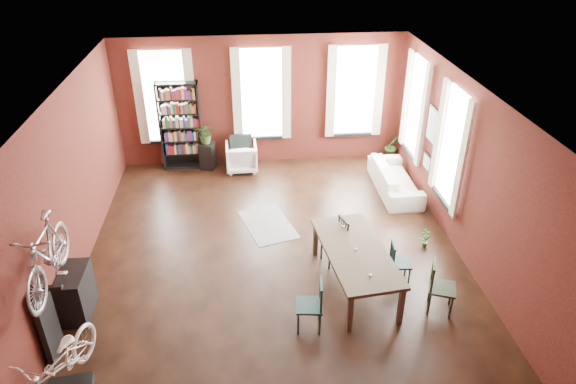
{
  "coord_description": "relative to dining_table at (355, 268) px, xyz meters",
  "views": [
    {
      "loc": [
        -0.5,
        -7.55,
        5.85
      ],
      "look_at": [
        0.28,
        0.6,
        1.22
      ],
      "focal_mm": 32.0,
      "sensor_mm": 36.0,
      "label": 1
    }
  ],
  "objects": [
    {
      "name": "room",
      "position": [
        -1.06,
        1.28,
        1.76
      ],
      "size": [
        9.0,
        9.04,
        3.22
      ],
      "color": "black",
      "rests_on": "ground"
    },
    {
      "name": "dining_table",
      "position": [
        0.0,
        0.0,
        0.0
      ],
      "size": [
        1.26,
        2.31,
        0.75
      ],
      "primitive_type": "cube",
      "rotation": [
        0.0,
        0.0,
        0.12
      ],
      "color": "#4B3D2D",
      "rests_on": "ground"
    },
    {
      "name": "dining_chair_a",
      "position": [
        -0.91,
        -0.93,
        0.07
      ],
      "size": [
        0.45,
        0.45,
        0.88
      ],
      "primitive_type": "cube",
      "rotation": [
        0.0,
        0.0,
        -1.69
      ],
      "color": "#1C3E3E",
      "rests_on": "ground"
    },
    {
      "name": "dining_chair_b",
      "position": [
        -0.23,
        0.72,
        0.07
      ],
      "size": [
        0.51,
        0.51,
        0.89
      ],
      "primitive_type": "cube",
      "rotation": [
        0.0,
        0.0,
        -1.28
      ],
      "color": "black",
      "rests_on": "ground"
    },
    {
      "name": "dining_chair_c",
      "position": [
        1.27,
        -0.73,
        0.08
      ],
      "size": [
        0.54,
        0.54,
        0.91
      ],
      "primitive_type": "cube",
      "rotation": [
        0.0,
        0.0,
        1.21
      ],
      "color": "#20301C",
      "rests_on": "ground"
    },
    {
      "name": "dining_chair_d",
      "position": [
        0.82,
        0.05,
        0.01
      ],
      "size": [
        0.39,
        0.39,
        0.77
      ],
      "primitive_type": "cube",
      "rotation": [
        0.0,
        0.0,
        1.48
      ],
      "color": "#173134",
      "rests_on": "ground"
    },
    {
      "name": "bookshelf",
      "position": [
        -3.31,
        4.97,
        0.72
      ],
      "size": [
        1.0,
        0.32,
        2.2
      ],
      "primitive_type": "cube",
      "color": "black",
      "rests_on": "ground"
    },
    {
      "name": "white_armchair",
      "position": [
        -1.86,
        4.66,
        0.01
      ],
      "size": [
        0.77,
        0.72,
        0.77
      ],
      "primitive_type": "imported",
      "rotation": [
        0.0,
        0.0,
        3.16
      ],
      "color": "white",
      "rests_on": "ground"
    },
    {
      "name": "cream_sofa",
      "position": [
        1.64,
        3.27,
        0.03
      ],
      "size": [
        0.61,
        2.08,
        0.81
      ],
      "primitive_type": "imported",
      "rotation": [
        0.0,
        0.0,
        1.57
      ],
      "color": "beige",
      "rests_on": "ground"
    },
    {
      "name": "striped_rug",
      "position": [
        -1.37,
        2.08,
        -0.37
      ],
      "size": [
        1.26,
        1.62,
        0.01
      ],
      "primitive_type": "cube",
      "rotation": [
        0.0,
        0.0,
        0.29
      ],
      "color": "black",
      "rests_on": "ground"
    },
    {
      "name": "bike_wall_rack",
      "position": [
        -4.71,
        -1.13,
        0.27
      ],
      "size": [
        0.16,
        0.6,
        1.3
      ],
      "primitive_type": "cube",
      "color": "black",
      "rests_on": "ground"
    },
    {
      "name": "console_table",
      "position": [
        -4.59,
        -0.23,
        0.02
      ],
      "size": [
        0.4,
        0.8,
        0.8
      ],
      "primitive_type": "cube",
      "color": "black",
      "rests_on": "ground"
    },
    {
      "name": "plant_stand",
      "position": [
        -2.7,
        4.85,
        -0.04
      ],
      "size": [
        0.42,
        0.42,
        0.68
      ],
      "primitive_type": "cube",
      "rotation": [
        0.0,
        0.0,
        -0.28
      ],
      "color": "black",
      "rests_on": "ground"
    },
    {
      "name": "plant_by_sofa",
      "position": [
        2.04,
        4.93,
        -0.22
      ],
      "size": [
        0.52,
        0.78,
        0.32
      ],
      "primitive_type": "imported",
      "rotation": [
        0.0,
        0.0,
        0.19
      ],
      "color": "#336227",
      "rests_on": "ground"
    },
    {
      "name": "plant_small",
      "position": [
        1.61,
        1.0,
        -0.31
      ],
      "size": [
        0.27,
        0.41,
        0.14
      ],
      "primitive_type": "imported",
      "rotation": [
        0.0,
        0.0,
        0.21
      ],
      "color": "#306227",
      "rests_on": "ground"
    },
    {
      "name": "bicycle_floor",
      "position": [
        -4.3,
        -1.96,
        0.64
      ],
      "size": [
        0.8,
        1.02,
        1.7
      ],
      "primitive_type": "imported",
      "rotation": [
        0.0,
        0.0,
        -0.26
      ],
      "color": "white",
      "rests_on": "bike_trainer"
    },
    {
      "name": "bicycle_hung",
      "position": [
        -4.46,
        -1.13,
        1.76
      ],
      "size": [
        0.47,
        1.0,
        1.66
      ],
      "primitive_type": "imported",
      "color": "#A5A8AD",
      "rests_on": "bike_wall_rack"
    },
    {
      "name": "plant_on_stand",
      "position": [
        -2.7,
        4.86,
        0.51
      ],
      "size": [
        0.56,
        0.6,
        0.41
      ],
      "primitive_type": "imported",
      "rotation": [
        0.0,
        0.0,
        -0.18
      ],
      "color": "#3A5F26",
      "rests_on": "plant_stand"
    }
  ]
}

